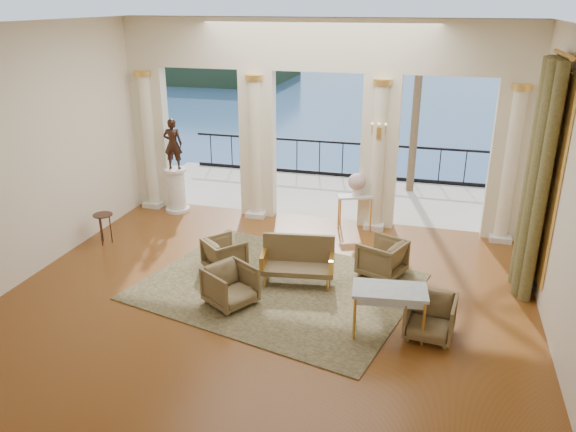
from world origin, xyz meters
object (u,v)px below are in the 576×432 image
(armchair_c, at_px, (382,256))
(armchair_d, at_px, (225,253))
(pedestal, at_px, (176,191))
(game_table, at_px, (390,294))
(side_table, at_px, (103,218))
(armchair_b, at_px, (430,315))
(console_table, at_px, (356,201))
(settee, at_px, (298,260))
(armchair_a, at_px, (230,284))
(statue, at_px, (173,144))

(armchair_c, height_order, armchair_d, armchair_c)
(pedestal, bearing_deg, game_table, -36.67)
(armchair_c, xyz_separation_m, side_table, (-5.81, -0.04, 0.18))
(armchair_b, xyz_separation_m, console_table, (-1.77, 4.07, 0.27))
(settee, xyz_separation_m, side_table, (-4.37, 0.62, 0.13))
(armchair_a, xyz_separation_m, armchair_d, (-0.57, 1.20, -0.02))
(settee, bearing_deg, armchair_d, 167.38)
(pedestal, bearing_deg, armchair_d, -49.75)
(armchair_b, height_order, game_table, game_table)
(armchair_c, relative_size, game_table, 0.65)
(armchair_a, relative_size, armchair_c, 0.98)
(armchair_c, distance_m, settee, 1.59)
(armchair_a, relative_size, game_table, 0.63)
(console_table, bearing_deg, pedestal, 159.88)
(armchair_a, height_order, statue, statue)
(settee, relative_size, console_table, 1.58)
(armchair_b, distance_m, armchair_c, 2.09)
(pedestal, xyz_separation_m, statue, (0.00, 0.00, 1.16))
(pedestal, distance_m, side_table, 2.28)
(armchair_b, distance_m, statue, 7.45)
(armchair_c, height_order, settee, settee)
(side_table, bearing_deg, console_table, 24.27)
(armchair_d, relative_size, settee, 0.51)
(game_table, bearing_deg, armchair_c, 92.30)
(pedestal, relative_size, console_table, 1.23)
(console_table, bearing_deg, armchair_a, -131.56)
(game_table, distance_m, console_table, 4.31)
(settee, xyz_separation_m, statue, (-3.75, 2.81, 1.24))
(armchair_a, relative_size, armchair_b, 1.02)
(armchair_b, distance_m, side_table, 7.00)
(armchair_d, height_order, side_table, armchair_d)
(armchair_c, xyz_separation_m, armchair_d, (-2.91, -0.55, -0.03))
(armchair_d, relative_size, side_table, 1.07)
(console_table, relative_size, side_table, 1.33)
(armchair_b, relative_size, armchair_d, 1.04)
(armchair_a, xyz_separation_m, game_table, (2.65, -0.20, 0.31))
(side_table, bearing_deg, armchair_d, -9.95)
(armchair_b, distance_m, armchair_d, 4.06)
(armchair_c, distance_m, statue, 5.77)
(armchair_b, bearing_deg, settee, 159.66)
(armchair_b, relative_size, game_table, 0.62)
(side_table, bearing_deg, armchair_b, -15.15)
(armchair_a, height_order, game_table, game_table)
(armchair_a, distance_m, armchair_d, 1.33)
(armchair_b, height_order, pedestal, pedestal)
(settee, height_order, game_table, settee)
(settee, height_order, side_table, settee)
(armchair_c, relative_size, console_table, 0.88)
(statue, xyz_separation_m, side_table, (-0.62, -2.19, -1.11))
(game_table, bearing_deg, settee, 136.89)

